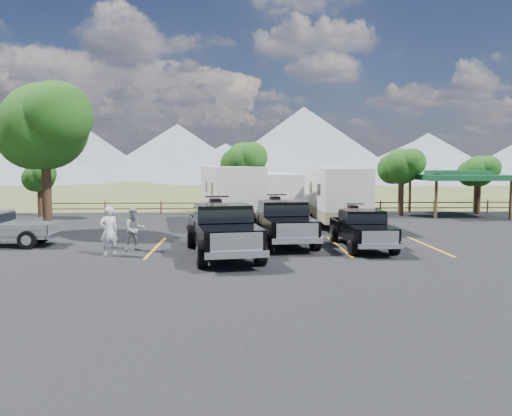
{
  "coord_description": "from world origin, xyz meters",
  "views": [
    {
      "loc": [
        -2.41,
        -17.57,
        3.64
      ],
      "look_at": [
        -1.59,
        5.68,
        1.6
      ],
      "focal_mm": 35.0,
      "sensor_mm": 36.0,
      "label": 1
    }
  ],
  "objects_px": {
    "trailer_left": "(230,195)",
    "rig_center": "(282,220)",
    "rig_left": "(222,228)",
    "rig_right": "(361,227)",
    "pavilion": "(458,177)",
    "person_a": "(109,231)",
    "person_b": "(135,229)",
    "trailer_right": "(334,196)",
    "trailer_center": "(274,197)",
    "tree_big_nw": "(44,127)"
  },
  "relations": [
    {
      "from": "tree_big_nw",
      "to": "pavilion",
      "type": "distance_m",
      "value": 26.91
    },
    {
      "from": "rig_center",
      "to": "person_a",
      "type": "bearing_deg",
      "value": -163.25
    },
    {
      "from": "tree_big_nw",
      "to": "trailer_left",
      "type": "height_order",
      "value": "tree_big_nw"
    },
    {
      "from": "rig_left",
      "to": "rig_right",
      "type": "height_order",
      "value": "rig_left"
    },
    {
      "from": "pavilion",
      "to": "rig_right",
      "type": "relative_size",
      "value": 1.12
    },
    {
      "from": "rig_center",
      "to": "trailer_center",
      "type": "relative_size",
      "value": 0.76
    },
    {
      "from": "person_b",
      "to": "trailer_right",
      "type": "bearing_deg",
      "value": 15.45
    },
    {
      "from": "person_b",
      "to": "rig_right",
      "type": "bearing_deg",
      "value": -19.98
    },
    {
      "from": "trailer_left",
      "to": "tree_big_nw",
      "type": "bearing_deg",
      "value": -177.81
    },
    {
      "from": "trailer_left",
      "to": "rig_center",
      "type": "bearing_deg",
      "value": -77.41
    },
    {
      "from": "pavilion",
      "to": "rig_left",
      "type": "relative_size",
      "value": 0.87
    },
    {
      "from": "tree_big_nw",
      "to": "person_a",
      "type": "distance_m",
      "value": 9.71
    },
    {
      "from": "rig_right",
      "to": "person_a",
      "type": "height_order",
      "value": "person_a"
    },
    {
      "from": "pavilion",
      "to": "trailer_left",
      "type": "height_order",
      "value": "trailer_left"
    },
    {
      "from": "trailer_left",
      "to": "person_b",
      "type": "height_order",
      "value": "trailer_left"
    },
    {
      "from": "trailer_center",
      "to": "person_b",
      "type": "bearing_deg",
      "value": -128.17
    },
    {
      "from": "person_a",
      "to": "person_b",
      "type": "bearing_deg",
      "value": -152.11
    },
    {
      "from": "pavilion",
      "to": "person_a",
      "type": "distance_m",
      "value": 25.42
    },
    {
      "from": "pavilion",
      "to": "trailer_right",
      "type": "xyz_separation_m",
      "value": [
        -9.86,
        -5.96,
        -0.97
      ]
    },
    {
      "from": "tree_big_nw",
      "to": "rig_center",
      "type": "height_order",
      "value": "tree_big_nw"
    },
    {
      "from": "tree_big_nw",
      "to": "trailer_left",
      "type": "xyz_separation_m",
      "value": [
        9.66,
        2.03,
        -3.74
      ]
    },
    {
      "from": "pavilion",
      "to": "person_a",
      "type": "relative_size",
      "value": 3.18
    },
    {
      "from": "rig_right",
      "to": "trailer_left",
      "type": "distance_m",
      "value": 9.4
    },
    {
      "from": "rig_left",
      "to": "rig_center",
      "type": "xyz_separation_m",
      "value": [
        2.64,
        2.98,
        -0.05
      ]
    },
    {
      "from": "tree_big_nw",
      "to": "person_b",
      "type": "distance_m",
      "value": 9.43
    },
    {
      "from": "pavilion",
      "to": "trailer_right",
      "type": "bearing_deg",
      "value": -148.85
    },
    {
      "from": "trailer_left",
      "to": "person_a",
      "type": "xyz_separation_m",
      "value": [
        -4.63,
        -8.96,
        -0.84
      ]
    },
    {
      "from": "trailer_right",
      "to": "person_a",
      "type": "xyz_separation_m",
      "value": [
        -10.66,
        -8.94,
        -0.8
      ]
    },
    {
      "from": "rig_left",
      "to": "trailer_center",
      "type": "distance_m",
      "value": 11.63
    },
    {
      "from": "pavilion",
      "to": "rig_right",
      "type": "height_order",
      "value": "pavilion"
    },
    {
      "from": "trailer_right",
      "to": "trailer_left",
      "type": "bearing_deg",
      "value": 178.96
    },
    {
      "from": "trailer_center",
      "to": "rig_right",
      "type": "bearing_deg",
      "value": -77.38
    },
    {
      "from": "rig_center",
      "to": "pavilion",
      "type": "bearing_deg",
      "value": 35.59
    },
    {
      "from": "pavilion",
      "to": "trailer_center",
      "type": "xyz_separation_m",
      "value": [
        -13.19,
        -3.66,
        -1.15
      ]
    },
    {
      "from": "pavilion",
      "to": "rig_center",
      "type": "distance_m",
      "value": 18.05
    },
    {
      "from": "trailer_left",
      "to": "trailer_center",
      "type": "bearing_deg",
      "value": 30.59
    },
    {
      "from": "tree_big_nw",
      "to": "rig_right",
      "type": "relative_size",
      "value": 1.42
    },
    {
      "from": "rig_right",
      "to": "trailer_left",
      "type": "height_order",
      "value": "trailer_left"
    },
    {
      "from": "rig_left",
      "to": "person_b",
      "type": "distance_m",
      "value": 3.85
    },
    {
      "from": "rig_right",
      "to": "rig_left",
      "type": "bearing_deg",
      "value": -165.99
    },
    {
      "from": "tree_big_nw",
      "to": "trailer_center",
      "type": "bearing_deg",
      "value": 19.25
    },
    {
      "from": "rig_center",
      "to": "person_b",
      "type": "height_order",
      "value": "rig_center"
    },
    {
      "from": "rig_left",
      "to": "trailer_right",
      "type": "height_order",
      "value": "trailer_right"
    },
    {
      "from": "rig_center",
      "to": "trailer_left",
      "type": "bearing_deg",
      "value": 106.25
    },
    {
      "from": "tree_big_nw",
      "to": "pavilion",
      "type": "xyz_separation_m",
      "value": [
        25.55,
        7.97,
        -2.81
      ]
    },
    {
      "from": "person_a",
      "to": "person_b",
      "type": "relative_size",
      "value": 1.09
    },
    {
      "from": "trailer_left",
      "to": "pavilion",
      "type": "bearing_deg",
      "value": 10.84
    },
    {
      "from": "rig_left",
      "to": "person_b",
      "type": "height_order",
      "value": "rig_left"
    },
    {
      "from": "rig_left",
      "to": "person_a",
      "type": "relative_size",
      "value": 3.64
    },
    {
      "from": "person_a",
      "to": "rig_right",
      "type": "bearing_deg",
      "value": 160.83
    }
  ]
}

